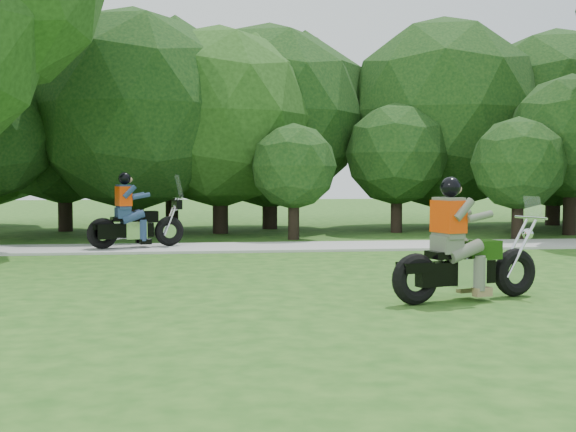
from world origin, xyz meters
name	(u,v)px	position (x,y,z in m)	size (l,w,h in m)	color
ground	(492,300)	(0.00, 0.00, 0.00)	(100.00, 100.00, 0.00)	#1E4C15
walkway	(364,246)	(0.00, 8.00, 0.03)	(60.00, 2.20, 0.06)	#A3A39E
tree_line	(377,122)	(1.95, 14.55, 3.68)	(40.34, 11.68, 7.39)	black
chopper_motorcycle	(460,256)	(-0.50, -0.06, 0.65)	(2.42, 1.11, 1.76)	black
touring_motorcycle	(130,220)	(-5.80, 7.91, 0.72)	(2.32, 1.28, 1.82)	black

